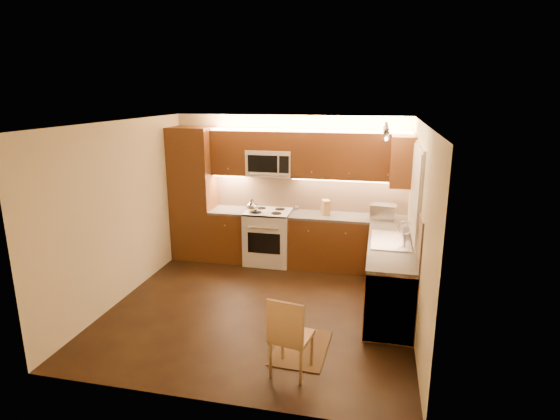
% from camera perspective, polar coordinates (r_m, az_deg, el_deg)
% --- Properties ---
extents(floor, '(4.00, 4.00, 0.01)m').
position_cam_1_polar(floor, '(6.34, -2.45, -12.17)').
color(floor, black).
rests_on(floor, ground).
extents(ceiling, '(4.00, 4.00, 0.01)m').
position_cam_1_polar(ceiling, '(5.67, -2.73, 10.99)').
color(ceiling, beige).
rests_on(ceiling, ground).
extents(wall_back, '(4.00, 0.01, 2.50)m').
position_cam_1_polar(wall_back, '(7.78, 1.23, 2.72)').
color(wall_back, beige).
rests_on(wall_back, ground).
extents(wall_front, '(4.00, 0.01, 2.50)m').
position_cam_1_polar(wall_front, '(4.10, -9.91, -8.78)').
color(wall_front, beige).
rests_on(wall_front, ground).
extents(wall_left, '(0.01, 4.00, 2.50)m').
position_cam_1_polar(wall_left, '(6.67, -19.41, -0.16)').
color(wall_left, beige).
rests_on(wall_left, ground).
extents(wall_right, '(0.01, 4.00, 2.50)m').
position_cam_1_polar(wall_right, '(5.72, 17.18, -2.39)').
color(wall_right, beige).
rests_on(wall_right, ground).
extents(pantry, '(0.70, 0.60, 2.30)m').
position_cam_1_polar(pantry, '(8.00, -10.88, 2.06)').
color(pantry, '#48270F').
rests_on(pantry, floor).
extents(base_cab_back_left, '(0.62, 0.60, 0.86)m').
position_cam_1_polar(base_cab_back_left, '(7.96, -6.25, -3.20)').
color(base_cab_back_left, '#48270F').
rests_on(base_cab_back_left, floor).
extents(counter_back_left, '(0.62, 0.60, 0.04)m').
position_cam_1_polar(counter_back_left, '(7.83, -6.34, -0.07)').
color(counter_back_left, '#393734').
rests_on(counter_back_left, base_cab_back_left).
extents(base_cab_back_right, '(1.92, 0.60, 0.86)m').
position_cam_1_polar(base_cab_back_right, '(7.58, 8.50, -4.21)').
color(base_cab_back_right, '#48270F').
rests_on(base_cab_back_right, floor).
extents(counter_back_right, '(1.92, 0.60, 0.04)m').
position_cam_1_polar(counter_back_right, '(7.45, 8.63, -0.93)').
color(counter_back_right, '#393734').
rests_on(counter_back_right, base_cab_back_right).
extents(base_cab_right, '(0.60, 2.00, 0.86)m').
position_cam_1_polar(base_cab_right, '(6.35, 13.63, -8.29)').
color(base_cab_right, '#48270F').
rests_on(base_cab_right, floor).
extents(counter_right, '(0.60, 2.00, 0.04)m').
position_cam_1_polar(counter_right, '(6.19, 13.88, -4.45)').
color(counter_right, '#393734').
rests_on(counter_right, base_cab_right).
extents(dishwasher, '(0.58, 0.60, 0.84)m').
position_cam_1_polar(dishwasher, '(5.71, 13.72, -10.99)').
color(dishwasher, silver).
rests_on(dishwasher, floor).
extents(backsplash_back, '(3.30, 0.02, 0.60)m').
position_cam_1_polar(backsplash_back, '(7.72, 3.76, 2.22)').
color(backsplash_back, tan).
rests_on(backsplash_back, wall_back).
extents(backsplash_right, '(0.02, 2.00, 0.60)m').
position_cam_1_polar(backsplash_right, '(6.12, 16.78, -1.75)').
color(backsplash_right, tan).
rests_on(backsplash_right, wall_right).
extents(upper_cab_back_left, '(0.62, 0.35, 0.75)m').
position_cam_1_polar(upper_cab_back_left, '(7.76, -6.25, 7.29)').
color(upper_cab_back_left, '#48270F').
rests_on(upper_cab_back_left, wall_back).
extents(upper_cab_back_right, '(1.92, 0.35, 0.75)m').
position_cam_1_polar(upper_cab_back_right, '(7.37, 9.00, 6.80)').
color(upper_cab_back_right, '#48270F').
rests_on(upper_cab_back_right, wall_back).
extents(upper_cab_bridge, '(0.76, 0.35, 0.31)m').
position_cam_1_polar(upper_cab_bridge, '(7.54, -1.26, 8.84)').
color(upper_cab_bridge, '#48270F').
rests_on(upper_cab_bridge, wall_back).
extents(upper_cab_right_corner, '(0.35, 0.50, 0.75)m').
position_cam_1_polar(upper_cab_right_corner, '(6.94, 15.28, 5.98)').
color(upper_cab_right_corner, '#48270F').
rests_on(upper_cab_right_corner, wall_right).
extents(stove, '(0.76, 0.65, 0.92)m').
position_cam_1_polar(stove, '(7.74, -1.46, -3.40)').
color(stove, silver).
rests_on(stove, floor).
extents(microwave, '(0.76, 0.38, 0.44)m').
position_cam_1_polar(microwave, '(7.57, -1.27, 6.01)').
color(microwave, silver).
rests_on(microwave, wall_back).
extents(window_frame, '(0.03, 1.44, 1.24)m').
position_cam_1_polar(window_frame, '(6.16, 16.91, 2.21)').
color(window_frame, silver).
rests_on(window_frame, wall_right).
extents(window_blinds, '(0.02, 1.36, 1.16)m').
position_cam_1_polar(window_blinds, '(6.16, 16.73, 2.22)').
color(window_blinds, silver).
rests_on(window_blinds, wall_right).
extents(sink, '(0.52, 0.86, 0.15)m').
position_cam_1_polar(sink, '(6.31, 13.91, -3.19)').
color(sink, silver).
rests_on(sink, counter_right).
extents(faucet, '(0.20, 0.04, 0.30)m').
position_cam_1_polar(faucet, '(6.29, 15.59, -2.63)').
color(faucet, silver).
rests_on(faucet, counter_right).
extents(track_light_bar, '(0.04, 1.20, 0.03)m').
position_cam_1_polar(track_light_bar, '(5.88, 13.35, 10.35)').
color(track_light_bar, silver).
rests_on(track_light_bar, ceiling).
extents(kettle, '(0.21, 0.21, 0.23)m').
position_cam_1_polar(kettle, '(7.51, -3.57, 0.58)').
color(kettle, silver).
rests_on(kettle, stove).
extents(toaster_oven, '(0.43, 0.35, 0.23)m').
position_cam_1_polar(toaster_oven, '(7.39, 13.00, -0.17)').
color(toaster_oven, silver).
rests_on(toaster_oven, counter_back_right).
extents(knife_block, '(0.17, 0.21, 0.25)m').
position_cam_1_polar(knife_block, '(7.46, 5.84, 0.34)').
color(knife_block, '#936742').
rests_on(knife_block, counter_back_right).
extents(spice_jar_a, '(0.06, 0.06, 0.08)m').
position_cam_1_polar(spice_jar_a, '(7.75, 2.13, 0.34)').
color(spice_jar_a, silver).
rests_on(spice_jar_a, counter_back_right).
extents(spice_jar_b, '(0.05, 0.05, 0.10)m').
position_cam_1_polar(spice_jar_b, '(7.70, 5.41, 0.22)').
color(spice_jar_b, olive).
rests_on(spice_jar_b, counter_back_right).
extents(spice_jar_c, '(0.04, 0.04, 0.08)m').
position_cam_1_polar(spice_jar_c, '(7.74, 2.29, 0.31)').
color(spice_jar_c, silver).
rests_on(spice_jar_c, counter_back_right).
extents(spice_jar_d, '(0.04, 0.04, 0.10)m').
position_cam_1_polar(spice_jar_d, '(7.68, 5.25, 0.21)').
color(spice_jar_d, olive).
rests_on(spice_jar_d, counter_back_right).
extents(soap_bottle, '(0.09, 0.10, 0.19)m').
position_cam_1_polar(soap_bottle, '(6.62, 15.71, -2.25)').
color(soap_bottle, '#BAB9BD').
rests_on(soap_bottle, counter_right).
extents(rug, '(0.64, 0.92, 0.01)m').
position_cam_1_polar(rug, '(5.44, 2.72, -17.04)').
color(rug, black).
rests_on(rug, floor).
extents(dining_chair, '(0.46, 0.46, 0.88)m').
position_cam_1_polar(dining_chair, '(4.82, 1.46, -15.48)').
color(dining_chair, '#936742').
rests_on(dining_chair, floor).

